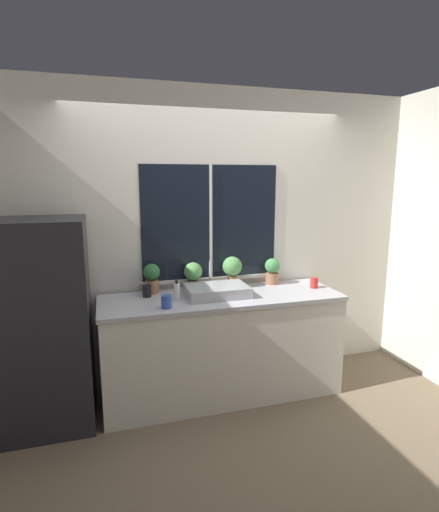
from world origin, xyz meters
TOP-DOWN VIEW (x-y plane):
  - ground_plane at (0.00, 0.00)m, footprint 14.00×14.00m
  - wall_back at (0.00, 0.71)m, footprint 8.00×0.09m
  - wall_right at (2.01, 1.50)m, footprint 0.06×7.00m
  - counter at (0.00, 0.32)m, footprint 2.07×0.67m
  - refrigerator at (-1.41, 0.29)m, footprint 0.65×0.65m
  - sink at (-0.04, 0.33)m, footprint 0.53×0.41m
  - potted_plant_far_left at (-0.56, 0.57)m, footprint 0.15×0.15m
  - potted_plant_center_left at (-0.19, 0.57)m, footprint 0.17×0.17m
  - potted_plant_center_right at (0.18, 0.57)m, footprint 0.18×0.18m
  - potted_plant_far_right at (0.58, 0.57)m, footprint 0.14×0.14m
  - soap_bottle at (-0.39, 0.30)m, footprint 0.05×0.05m
  - mug_red at (0.89, 0.33)m, footprint 0.07×0.07m
  - mug_blue at (-0.51, 0.12)m, footprint 0.08×0.08m
  - mug_black at (-0.62, 0.47)m, footprint 0.07×0.07m

SIDE VIEW (x-z plane):
  - ground_plane at x=0.00m, z-range 0.00..0.00m
  - counter at x=0.00m, z-range 0.00..0.91m
  - refrigerator at x=-1.41m, z-range 0.00..1.61m
  - sink at x=-0.04m, z-range 0.82..1.08m
  - mug_red at x=0.89m, z-range 0.90..1.00m
  - mug_black at x=-0.62m, z-range 0.90..1.01m
  - mug_blue at x=-0.51m, z-range 0.90..1.01m
  - soap_bottle at x=-0.39m, z-range 0.89..1.07m
  - potted_plant_far_right at x=0.58m, z-range 0.91..1.16m
  - potted_plant_far_left at x=-0.56m, z-range 0.92..1.18m
  - potted_plant_center_left at x=-0.19m, z-range 0.93..1.18m
  - potted_plant_center_right at x=0.18m, z-range 0.94..1.22m
  - wall_right at x=2.01m, z-range 0.00..2.70m
  - wall_back at x=0.00m, z-range 0.00..2.70m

